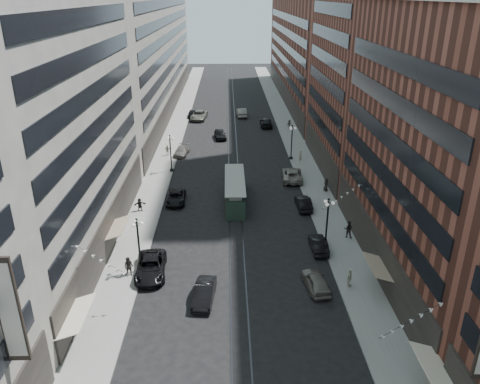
{
  "coord_description": "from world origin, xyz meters",
  "views": [
    {
      "loc": [
        -0.81,
        -10.28,
        24.5
      ],
      "look_at": [
        0.42,
        35.39,
        5.0
      ],
      "focal_mm": 35.0,
      "sensor_mm": 36.0,
      "label": 1
    }
  ],
  "objects": [
    {
      "name": "ground",
      "position": [
        0.0,
        60.0,
        0.0
      ],
      "size": [
        220.0,
        220.0,
        0.0
      ],
      "primitive_type": "plane",
      "color": "black",
      "rests_on": "ground"
    },
    {
      "name": "sidewalk_west",
      "position": [
        -11.0,
        70.0,
        0.07
      ],
      "size": [
        4.0,
        180.0,
        0.15
      ],
      "primitive_type": "cube",
      "color": "gray",
      "rests_on": "ground"
    },
    {
      "name": "sidewalk_east",
      "position": [
        11.0,
        70.0,
        0.07
      ],
      "size": [
        4.0,
        180.0,
        0.15
      ],
      "primitive_type": "cube",
      "color": "gray",
      "rests_on": "ground"
    },
    {
      "name": "rail_west",
      "position": [
        -0.7,
        70.0,
        0.01
      ],
      "size": [
        0.12,
        180.0,
        0.02
      ],
      "primitive_type": "cube",
      "color": "#2D2D33",
      "rests_on": "ground"
    },
    {
      "name": "rail_east",
      "position": [
        0.7,
        70.0,
        0.01
      ],
      "size": [
        0.12,
        180.0,
        0.02
      ],
      "primitive_type": "cube",
      "color": "#2D2D33",
      "rests_on": "ground"
    },
    {
      "name": "building_west_mid",
      "position": [
        -17.0,
        33.0,
        14.0
      ],
      "size": [
        8.0,
        36.0,
        28.0
      ],
      "primitive_type": "cube",
      "color": "#A7A294",
      "rests_on": "ground"
    },
    {
      "name": "building_west_far",
      "position": [
        -17.0,
        96.0,
        13.0
      ],
      "size": [
        8.0,
        90.0,
        26.0
      ],
      "primitive_type": "cube",
      "color": "#A7A294",
      "rests_on": "ground"
    },
    {
      "name": "building_east_mid",
      "position": [
        17.0,
        28.0,
        12.0
      ],
      "size": [
        8.0,
        30.0,
        24.0
      ],
      "primitive_type": "cube",
      "color": "brown",
      "rests_on": "ground"
    },
    {
      "name": "building_east_tower",
      "position": [
        17.0,
        56.0,
        21.0
      ],
      "size": [
        8.0,
        26.0,
        42.0
      ],
      "primitive_type": "cube",
      "color": "brown",
      "rests_on": "ground"
    },
    {
      "name": "building_east_far",
      "position": [
        17.0,
        105.0,
        12.0
      ],
      "size": [
        8.0,
        72.0,
        24.0
      ],
      "primitive_type": "cube",
      "color": "brown",
      "rests_on": "ground"
    },
    {
      "name": "lamppost_sw_far",
      "position": [
        -9.2,
        28.0,
        3.1
      ],
      "size": [
        1.03,
        1.14,
        5.52
      ],
      "color": "black",
      "rests_on": "sidewalk_west"
    },
    {
      "name": "lamppost_sw_mid",
      "position": [
        -9.2,
        55.0,
        3.1
      ],
      "size": [
        1.03,
        1.14,
        5.52
      ],
      "color": "black",
      "rests_on": "sidewalk_west"
    },
    {
      "name": "lamppost_se_far",
      "position": [
        9.2,
        32.0,
        3.1
      ],
      "size": [
        1.03,
        1.14,
        5.52
      ],
      "color": "black",
      "rests_on": "sidewalk_east"
    },
    {
      "name": "lamppost_se_mid",
      "position": [
        9.2,
        60.0,
        3.1
      ],
      "size": [
        1.03,
        1.14,
        5.52
      ],
      "color": "black",
      "rests_on": "sidewalk_east"
    },
    {
      "name": "streetcar",
      "position": [
        0.0,
        44.0,
        1.43
      ],
      "size": [
        2.48,
        11.21,
        3.1
      ],
      "color": "#223529",
      "rests_on": "ground"
    },
    {
      "name": "car_2",
      "position": [
        -8.18,
        27.5,
        0.82
      ],
      "size": [
        3.14,
        6.09,
        1.64
      ],
      "primitive_type": "imported",
      "rotation": [
        0.0,
        0.0,
        0.07
      ],
      "color": "black",
      "rests_on": "ground"
    },
    {
      "name": "car_4",
      "position": [
        6.92,
        24.78,
        0.76
      ],
      "size": [
        2.33,
        4.62,
        1.51
      ],
      "primitive_type": "imported",
      "rotation": [
        0.0,
        0.0,
        3.27
      ],
      "color": "#67655C",
      "rests_on": "ground"
    },
    {
      "name": "car_5",
      "position": [
        -2.98,
        23.31,
        0.76
      ],
      "size": [
        2.08,
        4.76,
        1.52
      ],
      "primitive_type": "imported",
      "rotation": [
        0.0,
        0.0,
        -0.1
      ],
      "color": "black",
      "rests_on": "ground"
    },
    {
      "name": "pedestrian_2",
      "position": [
        -10.14,
        27.16,
        1.1
      ],
      "size": [
        1.0,
        0.67,
        1.91
      ],
      "primitive_type": "imported",
      "rotation": [
        0.0,
        0.0,
        -0.19
      ],
      "color": "black",
      "rests_on": "sidewalk_west"
    },
    {
      "name": "pedestrian_4",
      "position": [
        9.96,
        24.91,
        0.98
      ],
      "size": [
        0.79,
        1.07,
        1.66
      ],
      "primitive_type": "imported",
      "rotation": [
        0.0,
        0.0,
        1.17
      ],
      "color": "#B5AE96",
      "rests_on": "sidewalk_east"
    },
    {
      "name": "car_7",
      "position": [
        -7.45,
        43.95,
        0.69
      ],
      "size": [
        2.37,
        5.02,
        1.39
      ],
      "primitive_type": "imported",
      "rotation": [
        0.0,
        0.0,
        0.01
      ],
      "color": "black",
      "rests_on": "ground"
    },
    {
      "name": "car_8",
      "position": [
        -8.4,
        62.67,
        0.71
      ],
      "size": [
        2.54,
        5.11,
        1.43
      ],
      "primitive_type": "imported",
      "rotation": [
        0.0,
        0.0,
        -0.11
      ],
      "color": "#615E56",
      "rests_on": "ground"
    },
    {
      "name": "car_9",
      "position": [
        -8.32,
        87.99,
        0.78
      ],
      "size": [
        1.89,
        4.59,
        1.56
      ],
      "primitive_type": "imported",
      "rotation": [
        0.0,
        0.0,
        0.01
      ],
      "color": "black",
      "rests_on": "ground"
    },
    {
      "name": "car_10",
      "position": [
        8.4,
        31.53,
        0.71
      ],
      "size": [
        1.51,
        4.32,
        1.42
      ],
      "primitive_type": "imported",
      "rotation": [
        0.0,
        0.0,
        3.14
      ],
      "color": "black",
      "rests_on": "ground"
    },
    {
      "name": "car_11",
      "position": [
        8.21,
        51.27,
        0.82
      ],
      "size": [
        3.11,
        6.08,
        1.64
      ],
      "primitive_type": "imported",
      "rotation": [
        0.0,
        0.0,
        3.08
      ],
      "color": "gray",
      "rests_on": "ground"
    },
    {
      "name": "car_12",
      "position": [
        6.8,
        80.28,
        0.83
      ],
      "size": [
        2.4,
        5.75,
        1.66
      ],
      "primitive_type": "imported",
      "rotation": [
        0.0,
        0.0,
        3.13
      ],
      "color": "black",
      "rests_on": "ground"
    },
    {
      "name": "car_13",
      "position": [
        -2.2,
        72.01,
        0.82
      ],
      "size": [
        2.53,
        5.03,
        1.64
      ],
      "primitive_type": "imported",
      "rotation": [
        0.0,
        0.0,
        0.13
      ],
      "color": "black",
      "rests_on": "ground"
    },
    {
      "name": "car_14",
      "position": [
        2.2,
        88.41,
        0.89
      ],
      "size": [
        2.21,
        5.52,
        1.78
      ],
      "primitive_type": "imported",
      "rotation": [
        0.0,
        0.0,
        3.2
      ],
      "color": "gray",
      "rests_on": "ground"
    },
    {
      "name": "pedestrian_5",
      "position": [
        -11.53,
        41.32,
        0.96
      ],
      "size": [
        1.55,
        0.83,
        1.61
      ],
      "primitive_type": "imported",
      "rotation": [
        0.0,
        0.0,
        0.29
      ],
      "color": "black",
      "rests_on": "sidewalk_west"
    },
    {
      "name": "pedestrian_6",
      "position": [
        -10.61,
        62.25,
        1.01
      ],
      "size": [
        1.07,
        0.62,
        1.72
      ],
      "primitive_type": "imported",
      "rotation": [
        0.0,
        0.0,
        2.97
      ],
      "color": "gray",
      "rests_on": "sidewalk_west"
    },
    {
      "name": "pedestrian_7",
      "position": [
        12.04,
        34.01,
        1.1
      ],
      "size": [
        1.03,
        0.75,
        1.9
      ],
      "primitive_type": "imported",
      "rotation": [
        0.0,
        0.0,
        2.85
      ],
      "color": "black",
      "rests_on": "sidewalk_east"
    },
    {
      "name": "pedestrian_8",
      "position": [
        10.48,
        58.87,
        1.03
      ],
      "size": [
        0.76,
        0.72,
        1.75
      ],
      "primitive_type": "imported",
      "rotation": [
        0.0,
        0.0,
        3.78
      ],
      "color": "#A39687",
      "rests_on": "sidewalk_east"
    },
    {
      "name": "pedestrian_9",
      "position": [
        11.21,
        78.35,
        0.95
      ],
      "size": [
        1.1,
        0.66,
        1.59
      ],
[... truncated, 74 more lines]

